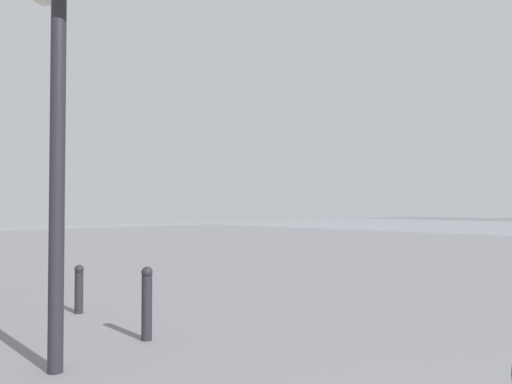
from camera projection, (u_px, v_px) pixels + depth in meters
The scene contains 3 objects.
lamppost at pixel (58, 98), 4.97m from camera, with size 0.98×0.28×3.80m.
bollard_near at pixel (147, 302), 6.10m from camera, with size 0.13×0.13×0.84m.
bollard_mid at pixel (79, 288), 7.64m from camera, with size 0.13×0.13×0.69m.
Camera 1 is at (0.44, 2.80, 1.53)m, focal length 37.38 mm.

